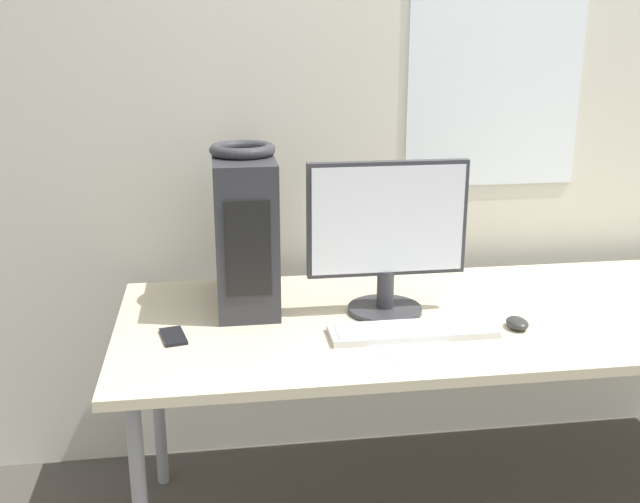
% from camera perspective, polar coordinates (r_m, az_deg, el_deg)
% --- Properties ---
extents(wall_back, '(8.00, 0.07, 2.70)m').
position_cam_1_polar(wall_back, '(2.71, 10.68, 12.40)').
color(wall_back, beige).
rests_on(wall_back, ground_plane).
extents(desk, '(2.33, 0.83, 0.72)m').
position_cam_1_polar(desk, '(2.37, 13.95, -5.30)').
color(desk, beige).
rests_on(desk, ground_plane).
extents(pc_tower, '(0.18, 0.40, 0.46)m').
position_cam_1_polar(pc_tower, '(2.29, -5.74, 1.60)').
color(pc_tower, '#2D2D33').
rests_on(pc_tower, desk).
extents(headphones, '(0.20, 0.20, 0.03)m').
position_cam_1_polar(headphones, '(2.24, -5.93, 7.73)').
color(headphones, '#333338').
rests_on(headphones, pc_tower).
extents(monitor_main, '(0.47, 0.22, 0.46)m').
position_cam_1_polar(monitor_main, '(2.20, 5.12, 1.29)').
color(monitor_main, '#333338').
rests_on(monitor_main, desk).
extents(keyboard, '(0.47, 0.13, 0.02)m').
position_cam_1_polar(keyboard, '(2.13, 7.06, -6.01)').
color(keyboard, silver).
rests_on(keyboard, desk).
extents(mouse, '(0.06, 0.08, 0.03)m').
position_cam_1_polar(mouse, '(2.22, 14.79, -5.29)').
color(mouse, '#2D2D2D').
rests_on(mouse, desk).
extents(cell_phone, '(0.09, 0.13, 0.01)m').
position_cam_1_polar(cell_phone, '(2.13, -11.12, -6.36)').
color(cell_phone, black).
rests_on(cell_phone, desk).
extents(paper_sheet_left, '(0.31, 0.36, 0.00)m').
position_cam_1_polar(paper_sheet_left, '(2.09, 6.16, -6.73)').
color(paper_sheet_left, white).
rests_on(paper_sheet_left, desk).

